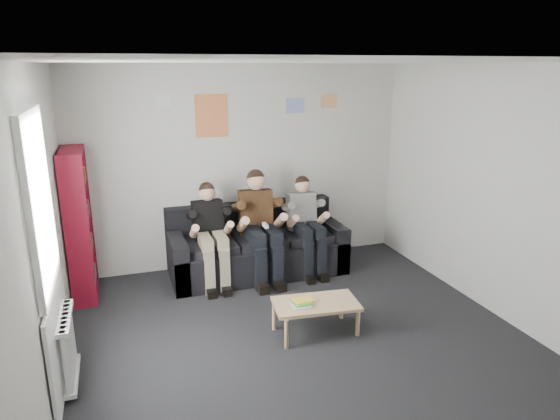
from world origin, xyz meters
The scene contains 14 objects.
room_shell centered at (0.00, 0.00, 1.35)m, with size 5.00×5.00×5.00m.
sofa centered at (0.06, 2.07, 0.32)m, with size 2.28×0.93×0.88m.
bookshelf centered at (-2.09, 2.05, 0.89)m, with size 0.27×0.80×1.77m.
coffee_table centered at (0.19, 0.32, 0.30)m, with size 0.86×0.47×0.34m.
game_cases centered at (0.04, 0.30, 0.37)m, with size 0.23×0.20×0.04m.
person_left centered at (-0.58, 1.87, 0.65)m, with size 0.37×0.79×1.28m.
person_middle centered at (0.06, 1.86, 0.70)m, with size 0.43×0.92×1.40m.
person_right centered at (0.69, 1.87, 0.65)m, with size 0.37×0.79×1.28m.
radiator centered at (-2.15, 0.20, 0.35)m, with size 0.10×0.64×0.60m.
window centered at (-2.22, 0.20, 1.03)m, with size 0.05×1.30×2.36m.
poster_large centered at (-0.40, 2.49, 2.05)m, with size 0.42×0.01×0.55m, color gold.
poster_blue centered at (0.75, 2.49, 2.15)m, with size 0.25×0.01×0.20m, color #4167DE.
poster_pink centered at (1.25, 2.49, 2.20)m, with size 0.22×0.01×0.18m, color #DD4585.
poster_sign centered at (-1.00, 2.49, 2.25)m, with size 0.20×0.01×0.14m, color silver.
Camera 1 is at (-1.64, -3.95, 2.67)m, focal length 32.00 mm.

